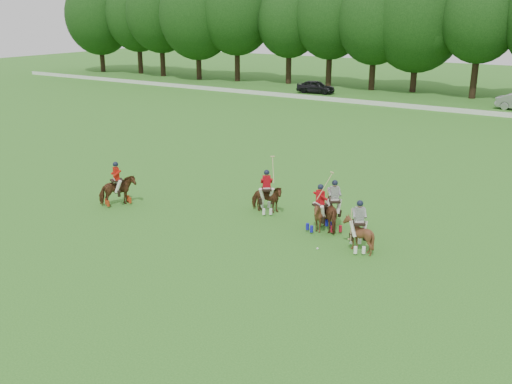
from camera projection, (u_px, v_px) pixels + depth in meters
The scene contains 10 objects.
ground at pixel (195, 252), 22.52m from camera, with size 180.00×180.00×0.00m, color #2A681D.
tree_line at pixel (484, 18), 58.52m from camera, with size 117.98×14.32×14.75m.
boundary_rail at pixel (448, 110), 53.03m from camera, with size 120.00×0.10×0.44m, color white.
car_left at pixel (316, 87), 64.61m from camera, with size 1.74×4.32×1.47m, color black.
polo_red_a at pixel (117, 190), 27.70m from camera, with size 1.56×1.90×2.19m.
polo_red_b at pixel (267, 198), 26.71m from camera, with size 1.75×1.71×2.62m.
polo_red_c at pixel (320, 215), 24.51m from camera, with size 1.58×1.62×2.64m.
polo_stripe_a at pixel (334, 212), 24.67m from camera, with size 1.76×1.90×2.23m.
polo_stripe_b at pixel (358, 233), 22.50m from camera, with size 1.58×1.62×2.09m.
polo_ball at pixel (317, 249), 22.76m from camera, with size 0.09×0.09×0.09m, color white.
Camera 1 is at (13.11, -16.21, 9.18)m, focal length 40.00 mm.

